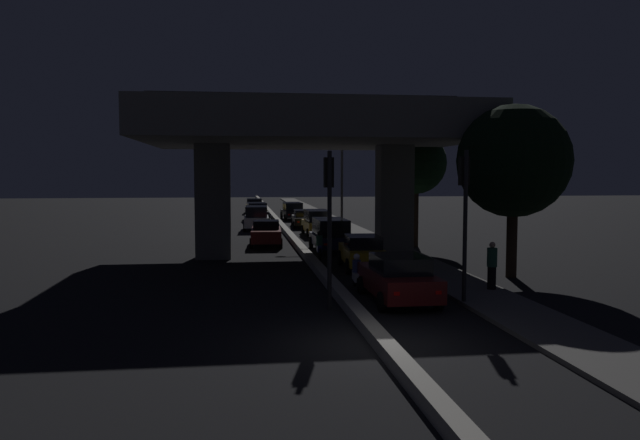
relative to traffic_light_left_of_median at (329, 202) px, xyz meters
The scene contains 22 objects.
ground_plane 5.81m from the traffic_light_left_of_median, 82.44° to the right, with size 200.00×200.00×0.00m, color black.
median_divider 30.53m from the traffic_light_left_of_median, 88.83° to the left, with size 0.43×126.00×0.34m, color gray.
sidewalk_right 24.23m from the traffic_light_left_of_median, 76.64° to the left, with size 2.38×126.00×0.13m, color #5B5956.
elevated_overpass 12.92m from the traffic_light_left_of_median, 87.19° to the left, with size 15.96×13.98×8.38m.
traffic_light_left_of_median is the anchor object (origin of this frame).
traffic_light_right_of_median 4.46m from the traffic_light_left_of_median, ahead, with size 0.30×0.49×5.07m.
street_lamp 25.57m from the traffic_light_left_of_median, 80.37° to the left, with size 2.81×0.32×8.65m.
car_dark_red_lead 3.64m from the traffic_light_left_of_median, 15.82° to the left, with size 2.04×4.56×1.60m.
car_taxi_yellow_second 8.72m from the traffic_light_left_of_median, 71.19° to the left, with size 1.98×4.37×1.55m.
car_dark_blue_third 15.10m from the traffic_light_left_of_median, 81.21° to the left, with size 2.09×4.64×1.79m.
car_taxi_yellow_fourth 23.97m from the traffic_light_left_of_median, 83.55° to the left, with size 1.97×4.38×1.77m.
car_black_fifth 30.52m from the traffic_light_left_of_median, 85.38° to the left, with size 2.07×4.86×1.41m.
car_black_sixth 38.80m from the traffic_light_left_of_median, 86.66° to the left, with size 2.09×4.83×1.63m.
car_dark_red_lead_oncoming 17.96m from the traffic_light_left_of_median, 93.83° to the left, with size 2.05×4.26×1.52m.
car_white_second_oncoming 28.40m from the traffic_light_left_of_median, 92.91° to the left, with size 2.08×4.17×1.83m.
car_black_third_oncoming 37.92m from the traffic_light_left_of_median, 91.71° to the left, with size 2.22×4.79×1.66m.
car_taxi_yellow_fourth_oncoming 48.63m from the traffic_light_left_of_median, 91.24° to the left, with size 1.96×4.26×1.60m.
motorcycle_white_filtering_near 4.50m from the traffic_light_left_of_median, 64.41° to the left, with size 0.34×1.83×1.34m.
motorcycle_blue_filtering_mid 12.01m from the traffic_light_left_of_median, 83.98° to the left, with size 0.34×1.76×1.42m.
pedestrian_on_sidewalk 6.93m from the traffic_light_left_of_median, 16.43° to the left, with size 0.37×0.37×1.72m.
roadside_tree_kerbside_near 9.82m from the traffic_light_left_of_median, 30.43° to the left, with size 4.64×4.64×7.15m.
roadside_tree_kerbside_mid 17.83m from the traffic_light_left_of_median, 65.08° to the left, with size 3.67×3.67×6.78m.
Camera 1 is at (-3.49, -14.81, 4.30)m, focal length 35.00 mm.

